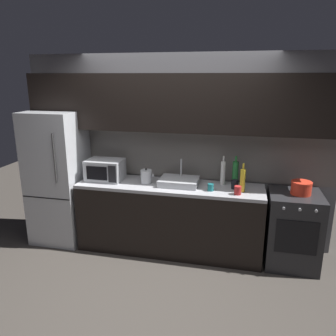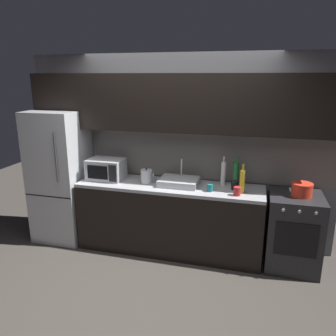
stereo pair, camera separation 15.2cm
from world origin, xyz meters
name	(u,v)px [view 1 (the left image)]	position (x,y,z in m)	size (l,w,h in m)	color
ground_plane	(151,290)	(0.00, 0.00, 0.00)	(10.00, 10.00, 0.00)	#3D3833
back_wall	(175,130)	(0.00, 1.20, 1.55)	(4.08, 0.44, 2.50)	slate
counter_run	(170,218)	(0.00, 0.90, 0.45)	(2.34, 0.60, 0.90)	black
refrigerator	(58,177)	(-1.55, 0.90, 0.89)	(0.68, 0.69, 1.78)	#B7BABF
oven_range	(292,229)	(1.51, 0.90, 0.45)	(0.60, 0.62, 0.90)	#232326
microwave	(105,170)	(-0.87, 0.92, 1.04)	(0.46, 0.35, 0.27)	#A8AAAF
sink_basin	(179,181)	(0.12, 0.93, 0.94)	(0.48, 0.38, 0.30)	#ADAFB5
kettle	(146,177)	(-0.30, 0.89, 0.99)	(0.18, 0.14, 0.20)	#B7BABF
wine_bottle_yellow	(243,180)	(0.89, 0.84, 1.04)	(0.06, 0.06, 0.34)	gold
wine_bottle_white	(223,173)	(0.65, 1.06, 1.05)	(0.06, 0.06, 0.37)	silver
wine_bottle_green	(235,173)	(0.80, 1.08, 1.05)	(0.07, 0.07, 0.37)	#1E6B2D
mug_red	(238,190)	(0.84, 0.73, 0.95)	(0.08, 0.08, 0.10)	#A82323
mug_teal	(211,187)	(0.52, 0.79, 0.94)	(0.07, 0.07, 0.09)	#19666B
mug_dark	(235,184)	(0.80, 0.93, 0.95)	(0.08, 0.08, 0.11)	black
cooking_pot	(301,188)	(1.55, 0.90, 0.98)	(0.23, 0.23, 0.15)	red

